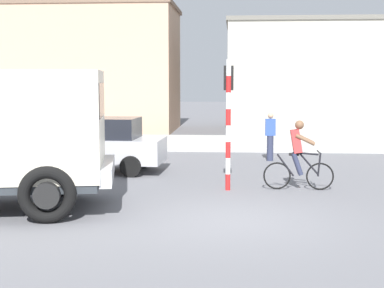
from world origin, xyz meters
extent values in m
plane|color=slate|center=(0.00, 0.00, 0.00)|extent=(120.00, 120.00, 0.00)
cube|color=#ADADA8|center=(0.00, 13.02, 0.08)|extent=(80.00, 5.00, 0.16)
cube|color=silver|center=(-2.57, 0.95, 0.80)|extent=(0.67, 2.38, 0.36)
cube|color=black|center=(-2.72, 0.92, 2.30)|extent=(0.51, 2.11, 0.70)
torus|color=black|center=(-3.88, 2.01, 0.55)|extent=(1.13, 0.44, 1.10)
cylinder|color=black|center=(-3.88, 2.01, 0.55)|extent=(0.54, 0.39, 0.50)
torus|color=black|center=(-3.41, -0.51, 0.55)|extent=(1.13, 0.44, 1.10)
cylinder|color=black|center=(-3.41, -0.51, 0.55)|extent=(0.54, 0.39, 0.50)
torus|color=black|center=(2.21, 3.24, 0.34)|extent=(0.68, 0.05, 0.68)
torus|color=black|center=(1.17, 3.26, 0.34)|extent=(0.68, 0.05, 0.68)
cylinder|color=black|center=(1.87, 3.25, 0.91)|extent=(0.60, 0.05, 0.09)
cylinder|color=black|center=(1.93, 3.25, 0.66)|extent=(0.51, 0.05, 0.57)
cylinder|color=black|center=(1.37, 3.25, 0.61)|extent=(0.44, 0.05, 0.57)
cylinder|color=black|center=(2.19, 3.24, 0.64)|extent=(0.09, 0.05, 0.59)
cylinder|color=black|center=(2.16, 3.24, 0.95)|extent=(0.04, 0.50, 0.03)
cube|color=black|center=(1.57, 3.25, 0.88)|extent=(0.24, 0.12, 0.06)
cube|color=#D13838|center=(1.62, 3.25, 1.21)|extent=(0.30, 0.32, 0.59)
sphere|color=brown|center=(1.69, 3.25, 1.61)|extent=(0.22, 0.22, 0.22)
cylinder|color=#2D334C|center=(1.65, 3.35, 0.65)|extent=(0.31, 0.12, 0.57)
cylinder|color=brown|center=(1.82, 3.41, 1.26)|extent=(0.49, 0.10, 0.29)
cylinder|color=#2D334C|center=(1.65, 3.15, 0.65)|extent=(0.31, 0.12, 0.57)
cylinder|color=brown|center=(1.82, 3.09, 1.26)|extent=(0.49, 0.10, 0.29)
cylinder|color=red|center=(-0.05, 3.07, 0.20)|extent=(0.12, 0.12, 0.40)
cylinder|color=white|center=(-0.05, 3.07, 0.60)|extent=(0.12, 0.12, 0.40)
cylinder|color=red|center=(-0.05, 3.07, 1.00)|extent=(0.12, 0.12, 0.40)
cylinder|color=white|center=(-0.05, 3.07, 1.40)|extent=(0.12, 0.12, 0.40)
cylinder|color=red|center=(-0.05, 3.07, 1.80)|extent=(0.12, 0.12, 0.40)
cylinder|color=white|center=(-0.05, 3.07, 2.20)|extent=(0.12, 0.12, 0.40)
cylinder|color=red|center=(-0.05, 3.07, 2.60)|extent=(0.12, 0.12, 0.40)
cylinder|color=white|center=(-0.05, 3.07, 3.00)|extent=(0.12, 0.12, 0.40)
cube|color=black|center=(-0.05, 3.25, 2.75)|extent=(0.24, 0.20, 0.60)
sphere|color=red|center=(-0.05, 3.37, 2.75)|extent=(0.14, 0.14, 0.14)
cube|color=#B7B7BC|center=(-3.98, 5.67, 0.65)|extent=(4.07, 1.87, 0.70)
cube|color=black|center=(-3.83, 5.67, 1.30)|extent=(2.26, 1.54, 0.60)
cylinder|color=black|center=(-5.26, 4.88, 0.30)|extent=(0.61, 0.21, 0.60)
cylinder|color=black|center=(-5.18, 6.58, 0.30)|extent=(0.61, 0.21, 0.60)
cylinder|color=black|center=(-2.78, 4.77, 0.30)|extent=(0.61, 0.21, 0.60)
cylinder|color=black|center=(-2.71, 6.47, 0.30)|extent=(0.61, 0.21, 0.60)
cylinder|color=#2D334C|center=(1.30, 8.37, 0.42)|extent=(0.22, 0.22, 0.85)
cube|color=#3351A8|center=(1.30, 8.37, 1.13)|extent=(0.34, 0.22, 0.56)
sphere|color=tan|center=(1.30, 8.37, 1.52)|extent=(0.20, 0.20, 0.20)
cube|color=tan|center=(-8.59, 19.66, 3.19)|extent=(11.00, 5.88, 6.37)
cube|color=#775E4C|center=(-8.59, 19.66, 6.47)|extent=(11.23, 6.00, 0.20)
cube|color=#B2AD9E|center=(3.99, 19.73, 2.71)|extent=(8.47, 7.45, 5.42)
cube|color=slate|center=(3.99, 19.73, 5.52)|extent=(8.64, 7.60, 0.20)
camera|label=1|loc=(0.12, -10.97, 2.71)|focal=54.00mm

